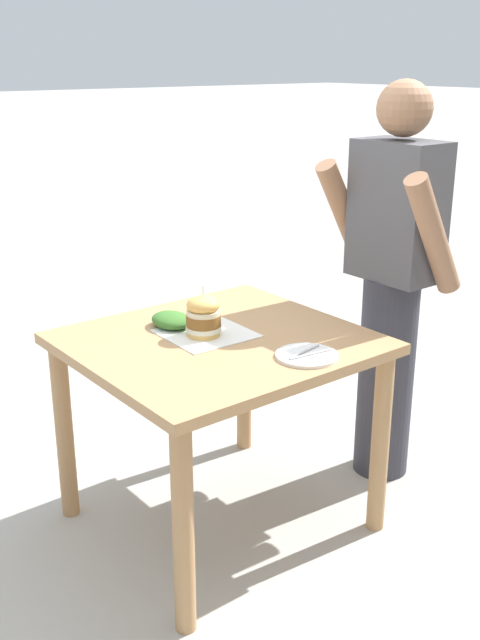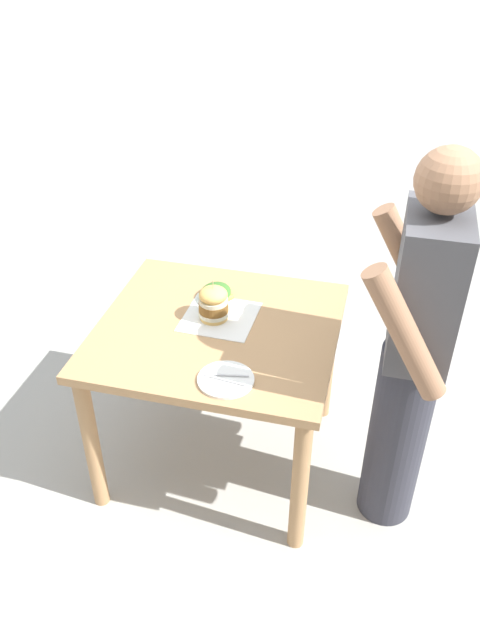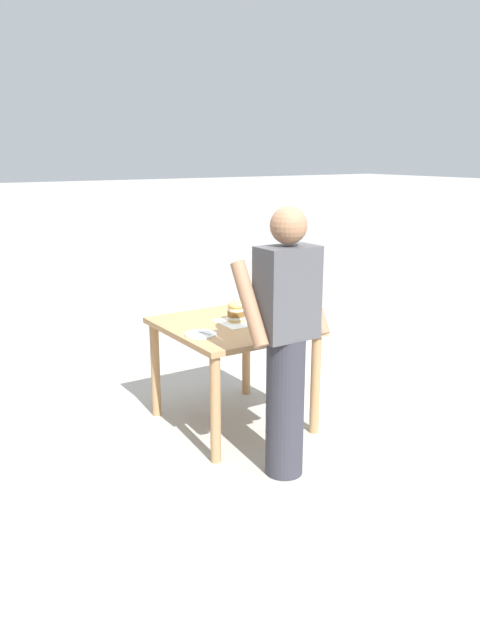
{
  "view_description": "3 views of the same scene",
  "coord_description": "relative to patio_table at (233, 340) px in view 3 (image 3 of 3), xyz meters",
  "views": [
    {
      "loc": [
        2.08,
        -1.54,
        1.76
      ],
      "look_at": [
        0.0,
        0.1,
        0.83
      ],
      "focal_mm": 42.0,
      "sensor_mm": 36.0,
      "label": 1
    },
    {
      "loc": [
        2.09,
        0.63,
        2.35
      ],
      "look_at": [
        0.0,
        0.1,
        0.83
      ],
      "focal_mm": 35.0,
      "sensor_mm": 36.0,
      "label": 2
    },
    {
      "loc": [
        2.31,
        3.7,
        1.99
      ],
      "look_at": [
        0.0,
        0.1,
        0.83
      ],
      "focal_mm": 35.0,
      "sensor_mm": 36.0,
      "label": 3
    }
  ],
  "objects": [
    {
      "name": "side_plate_with_forks",
      "position": [
        0.34,
        0.13,
        0.13
      ],
      "size": [
        0.22,
        0.22,
        0.02
      ],
      "color": "white",
      "rests_on": "patio_table"
    },
    {
      "name": "patio_table",
      "position": [
        0.0,
        0.0,
        0.0
      ],
      "size": [
        0.96,
        1.03,
        0.78
      ],
      "color": "tan",
      "rests_on": "ground"
    },
    {
      "name": "sandwich",
      "position": [
        -0.05,
        -0.03,
        0.21
      ],
      "size": [
        0.13,
        0.13,
        0.19
      ],
      "color": "#E5B25B",
      "rests_on": "serving_paper"
    },
    {
      "name": "side_salad",
      "position": [
        -0.21,
        -0.07,
        0.15
      ],
      "size": [
        0.18,
        0.14,
        0.06
      ],
      "primitive_type": "ellipsoid",
      "color": "#386B28",
      "rests_on": "patio_table"
    },
    {
      "name": "serving_paper",
      "position": [
        -0.07,
        -0.01,
        0.13
      ],
      "size": [
        0.32,
        0.32,
        0.0
      ],
      "primitive_type": "cube",
      "rotation": [
        0.0,
        0.0,
        -0.03
      ],
      "color": "white",
      "rests_on": "patio_table"
    },
    {
      "name": "diner_across_table",
      "position": [
        0.12,
        0.81,
        0.23
      ],
      "size": [
        0.55,
        0.35,
        1.69
      ],
      "color": "#33333D",
      "rests_on": "ground"
    },
    {
      "name": "ground_plane",
      "position": [
        0.0,
        0.0,
        -0.66
      ],
      "size": [
        80.0,
        80.0,
        0.0
      ],
      "primitive_type": "plane",
      "color": "#ADAAA3"
    },
    {
      "name": "pickle_spear",
      "position": [
        -0.19,
        -0.01,
        0.14
      ],
      "size": [
        0.08,
        0.06,
        0.02
      ],
      "primitive_type": "cylinder",
      "rotation": [
        0.0,
        1.57,
        2.53
      ],
      "color": "#8EA83D",
      "rests_on": "serving_paper"
    }
  ]
}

